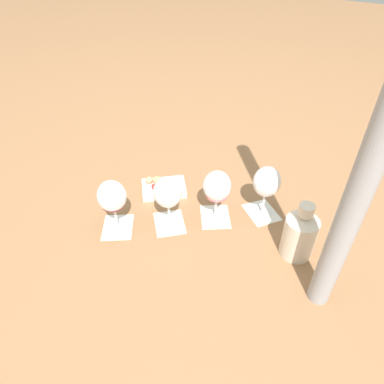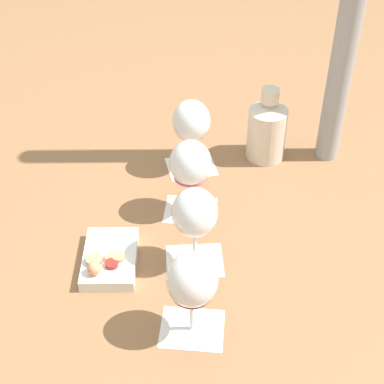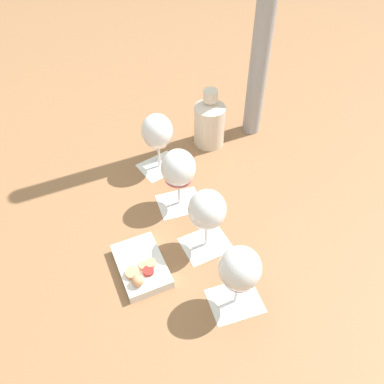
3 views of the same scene
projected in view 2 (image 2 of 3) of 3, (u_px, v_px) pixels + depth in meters
ground_plane at (193, 237)px, 1.25m from camera, size 8.00×8.00×0.00m
tasting_card_0 at (191, 166)px, 1.44m from camera, size 0.15×0.15×0.00m
tasting_card_1 at (191, 210)px, 1.32m from camera, size 0.15×0.14×0.00m
tasting_card_2 at (194, 261)px, 1.20m from camera, size 0.15×0.15×0.00m
tasting_card_3 at (192, 329)px, 1.07m from camera, size 0.15×0.14×0.00m
wine_glass_0 at (191, 124)px, 1.36m from camera, size 0.09×0.09×0.18m
wine_glass_1 at (190, 166)px, 1.24m from camera, size 0.09×0.09×0.18m
wine_glass_2 at (195, 216)px, 1.12m from camera, size 0.09×0.09×0.18m
wine_glass_3 at (192, 283)px, 0.99m from camera, size 0.09×0.09×0.18m
ceramic_vase at (267, 128)px, 1.42m from camera, size 0.09×0.09×0.19m
snack_dish at (109, 259)px, 1.18m from camera, size 0.18×0.19×0.05m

